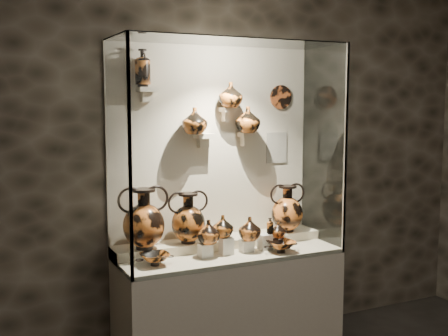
# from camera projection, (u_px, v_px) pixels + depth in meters

# --- Properties ---
(wall_back) EXTENTS (5.00, 0.02, 3.20)m
(wall_back) POSITION_uv_depth(u_px,v_px,m) (212.00, 148.00, 4.45)
(wall_back) COLOR black
(wall_back) RESTS_ON ground
(plinth) EXTENTS (1.70, 0.60, 0.80)m
(plinth) POSITION_uv_depth(u_px,v_px,m) (229.00, 306.00, 4.30)
(plinth) COLOR beige
(plinth) RESTS_ON floor
(front_tier) EXTENTS (1.68, 0.58, 0.03)m
(front_tier) POSITION_uv_depth(u_px,v_px,m) (229.00, 254.00, 4.25)
(front_tier) COLOR beige
(front_tier) RESTS_ON plinth
(rear_tier) EXTENTS (1.70, 0.25, 0.10)m
(rear_tier) POSITION_uv_depth(u_px,v_px,m) (219.00, 244.00, 4.40)
(rear_tier) COLOR beige
(rear_tier) RESTS_ON plinth
(back_panel) EXTENTS (1.70, 0.03, 1.60)m
(back_panel) POSITION_uv_depth(u_px,v_px,m) (212.00, 148.00, 4.44)
(back_panel) COLOR beige
(back_panel) RESTS_ON plinth
(glass_front) EXTENTS (1.70, 0.01, 1.60)m
(glass_front) POSITION_uv_depth(u_px,v_px,m) (248.00, 154.00, 3.89)
(glass_front) COLOR white
(glass_front) RESTS_ON plinth
(glass_left) EXTENTS (0.01, 0.60, 1.60)m
(glass_left) POSITION_uv_depth(u_px,v_px,m) (117.00, 155.00, 3.80)
(glass_left) COLOR white
(glass_left) RESTS_ON plinth
(glass_right) EXTENTS (0.01, 0.60, 1.60)m
(glass_right) POSITION_uv_depth(u_px,v_px,m) (324.00, 147.00, 4.52)
(glass_right) COLOR white
(glass_right) RESTS_ON plinth
(glass_top) EXTENTS (1.70, 0.60, 0.01)m
(glass_top) POSITION_uv_depth(u_px,v_px,m) (229.00, 41.00, 4.07)
(glass_top) COLOR white
(glass_top) RESTS_ON back_panel
(frame_post_left) EXTENTS (0.02, 0.02, 1.60)m
(frame_post_left) POSITION_uv_depth(u_px,v_px,m) (130.00, 159.00, 3.54)
(frame_post_left) COLOR gray
(frame_post_left) RESTS_ON plinth
(frame_post_right) EXTENTS (0.02, 0.02, 1.60)m
(frame_post_right) POSITION_uv_depth(u_px,v_px,m) (345.00, 150.00, 4.26)
(frame_post_right) COLOR gray
(frame_post_right) RESTS_ON plinth
(pedestal_a) EXTENTS (0.09, 0.09, 0.10)m
(pedestal_a) POSITION_uv_depth(u_px,v_px,m) (205.00, 250.00, 4.11)
(pedestal_a) COLOR silver
(pedestal_a) RESTS_ON front_tier
(pedestal_b) EXTENTS (0.09, 0.09, 0.13)m
(pedestal_b) POSITION_uv_depth(u_px,v_px,m) (226.00, 246.00, 4.18)
(pedestal_b) COLOR silver
(pedestal_b) RESTS_ON front_tier
(pedestal_c) EXTENTS (0.09, 0.09, 0.09)m
(pedestal_c) POSITION_uv_depth(u_px,v_px,m) (246.00, 246.00, 4.25)
(pedestal_c) COLOR silver
(pedestal_c) RESTS_ON front_tier
(pedestal_d) EXTENTS (0.09, 0.09, 0.12)m
(pedestal_d) POSITION_uv_depth(u_px,v_px,m) (265.00, 242.00, 4.32)
(pedestal_d) COLOR silver
(pedestal_d) RESTS_ON front_tier
(pedestal_e) EXTENTS (0.09, 0.09, 0.08)m
(pedestal_e) POSITION_uv_depth(u_px,v_px,m) (280.00, 242.00, 4.38)
(pedestal_e) COLOR silver
(pedestal_e) RESTS_ON front_tier
(bracket_ul) EXTENTS (0.14, 0.12, 0.04)m
(bracket_ul) POSITION_uv_depth(u_px,v_px,m) (147.00, 89.00, 4.09)
(bracket_ul) COLOR beige
(bracket_ul) RESTS_ON back_panel
(bracket_ca) EXTENTS (0.14, 0.12, 0.04)m
(bracket_ca) POSITION_uv_depth(u_px,v_px,m) (204.00, 136.00, 4.32)
(bracket_ca) COLOR beige
(bracket_ca) RESTS_ON back_panel
(bracket_cb) EXTENTS (0.10, 0.12, 0.04)m
(bracket_cb) POSITION_uv_depth(u_px,v_px,m) (227.00, 110.00, 4.38)
(bracket_cb) COLOR beige
(bracket_cb) RESTS_ON back_panel
(bracket_cc) EXTENTS (0.14, 0.12, 0.04)m
(bracket_cc) POSITION_uv_depth(u_px,v_px,m) (248.00, 135.00, 4.48)
(bracket_cc) COLOR beige
(bracket_cc) RESTS_ON back_panel
(amphora_left) EXTENTS (0.36, 0.36, 0.45)m
(amphora_left) POSITION_uv_depth(u_px,v_px,m) (144.00, 219.00, 4.05)
(amphora_left) COLOR #CC6827
(amphora_left) RESTS_ON rear_tier
(amphora_mid) EXTENTS (0.34, 0.34, 0.38)m
(amphora_mid) POSITION_uv_depth(u_px,v_px,m) (188.00, 218.00, 4.22)
(amphora_mid) COLOR #B85E20
(amphora_mid) RESTS_ON rear_tier
(amphora_right) EXTENTS (0.36, 0.36, 0.39)m
(amphora_right) POSITION_uv_depth(u_px,v_px,m) (287.00, 208.00, 4.59)
(amphora_right) COLOR #CC6827
(amphora_right) RESTS_ON rear_tier
(jug_a) EXTENTS (0.21, 0.21, 0.18)m
(jug_a) POSITION_uv_depth(u_px,v_px,m) (208.00, 232.00, 4.08)
(jug_a) COLOR #CC6827
(jug_a) RESTS_ON pedestal_a
(jug_b) EXTENTS (0.18, 0.18, 0.17)m
(jug_b) POSITION_uv_depth(u_px,v_px,m) (223.00, 226.00, 4.16)
(jug_b) COLOR #B85E20
(jug_b) RESTS_ON pedestal_b
(jug_c) EXTENTS (0.19, 0.19, 0.18)m
(jug_c) POSITION_uv_depth(u_px,v_px,m) (250.00, 229.00, 4.23)
(jug_c) COLOR #CC6827
(jug_c) RESTS_ON pedestal_c
(jug_e) EXTENTS (0.16, 0.16, 0.13)m
(jug_e) POSITION_uv_depth(u_px,v_px,m) (278.00, 230.00, 4.35)
(jug_e) COLOR #CC6827
(jug_e) RESTS_ON pedestal_e
(lekythos_small) EXTENTS (0.07, 0.07, 0.14)m
(lekythos_small) POSITION_uv_depth(u_px,v_px,m) (270.00, 225.00, 4.30)
(lekythos_small) COLOR #B85E20
(lekythos_small) RESTS_ON pedestal_d
(kylix_left) EXTENTS (0.31, 0.28, 0.11)m
(kylix_left) POSITION_uv_depth(u_px,v_px,m) (155.00, 258.00, 3.89)
(kylix_left) COLOR #B85E20
(kylix_left) RESTS_ON front_tier
(kylix_right) EXTENTS (0.33, 0.31, 0.11)m
(kylix_right) POSITION_uv_depth(u_px,v_px,m) (281.00, 245.00, 4.23)
(kylix_right) COLOR #CC6827
(kylix_right) RESTS_ON front_tier
(lekythos_tall) EXTENTS (0.13, 0.13, 0.31)m
(lekythos_tall) POSITION_uv_depth(u_px,v_px,m) (143.00, 66.00, 4.04)
(lekythos_tall) COLOR #CC6827
(lekythos_tall) RESTS_ON bracket_ul
(ovoid_vase_a) EXTENTS (0.25, 0.25, 0.20)m
(ovoid_vase_a) POSITION_uv_depth(u_px,v_px,m) (195.00, 121.00, 4.22)
(ovoid_vase_a) COLOR #B85E20
(ovoid_vase_a) RESTS_ON bracket_ca
(ovoid_vase_b) EXTENTS (0.22, 0.22, 0.19)m
(ovoid_vase_b) POSITION_uv_depth(u_px,v_px,m) (231.00, 95.00, 4.33)
(ovoid_vase_b) COLOR #B85E20
(ovoid_vase_b) RESTS_ON bracket_cb
(ovoid_vase_c) EXTENTS (0.23, 0.23, 0.21)m
(ovoid_vase_c) POSITION_uv_depth(u_px,v_px,m) (248.00, 120.00, 4.41)
(ovoid_vase_c) COLOR #B85E20
(ovoid_vase_c) RESTS_ON bracket_cc
(wall_plate) EXTENTS (0.20, 0.02, 0.20)m
(wall_plate) POSITION_uv_depth(u_px,v_px,m) (281.00, 97.00, 4.63)
(wall_plate) COLOR #B35023
(wall_plate) RESTS_ON back_panel
(info_placard) EXTENTS (0.19, 0.01, 0.25)m
(info_placard) POSITION_uv_depth(u_px,v_px,m) (276.00, 148.00, 4.67)
(info_placard) COLOR beige
(info_placard) RESTS_ON back_panel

